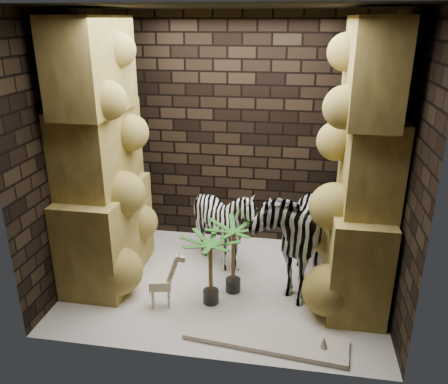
% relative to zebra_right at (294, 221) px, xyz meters
% --- Properties ---
extents(floor, '(3.50, 3.50, 0.00)m').
position_rel_zebra_right_xyz_m(floor, '(-0.75, -0.23, -0.76)').
color(floor, beige).
rests_on(floor, ground).
extents(ceiling, '(3.50, 3.50, 0.00)m').
position_rel_zebra_right_xyz_m(ceiling, '(-0.75, -0.23, 2.24)').
color(ceiling, black).
rests_on(ceiling, ground).
extents(wall_back, '(3.50, 0.00, 3.50)m').
position_rel_zebra_right_xyz_m(wall_back, '(-0.75, 1.02, 0.74)').
color(wall_back, black).
rests_on(wall_back, ground).
extents(wall_front, '(3.50, 0.00, 3.50)m').
position_rel_zebra_right_xyz_m(wall_front, '(-0.75, -1.48, 0.74)').
color(wall_front, black).
rests_on(wall_front, ground).
extents(wall_left, '(0.00, 3.00, 3.00)m').
position_rel_zebra_right_xyz_m(wall_left, '(-2.50, -0.23, 0.74)').
color(wall_left, black).
rests_on(wall_left, ground).
extents(wall_right, '(0.00, 3.00, 3.00)m').
position_rel_zebra_right_xyz_m(wall_right, '(1.00, -0.23, 0.74)').
color(wall_right, black).
rests_on(wall_right, ground).
extents(rock_pillar_left, '(0.68, 1.30, 3.00)m').
position_rel_zebra_right_xyz_m(rock_pillar_left, '(-2.15, -0.23, 0.74)').
color(rock_pillar_left, gold).
rests_on(rock_pillar_left, floor).
extents(rock_pillar_right, '(0.58, 1.25, 3.00)m').
position_rel_zebra_right_xyz_m(rock_pillar_right, '(0.67, -0.23, 0.74)').
color(rock_pillar_right, gold).
rests_on(rock_pillar_right, floor).
extents(zebra_right, '(0.87, 1.37, 1.51)m').
position_rel_zebra_right_xyz_m(zebra_right, '(0.00, 0.00, 0.00)').
color(zebra_right, white).
rests_on(zebra_right, floor).
extents(zebra_left, '(0.93, 1.14, 1.00)m').
position_rel_zebra_right_xyz_m(zebra_left, '(-0.83, 0.20, -0.26)').
color(zebra_left, white).
rests_on(zebra_left, floor).
extents(giraffe_toy, '(0.35, 0.18, 0.66)m').
position_rel_zebra_right_xyz_m(giraffe_toy, '(-1.35, -0.77, -0.43)').
color(giraffe_toy, beige).
rests_on(giraffe_toy, floor).
extents(palm_front, '(0.36, 0.36, 0.84)m').
position_rel_zebra_right_xyz_m(palm_front, '(-0.64, -0.35, -0.34)').
color(palm_front, '#1E6B17').
rests_on(palm_front, floor).
extents(palm_back, '(0.36, 0.36, 0.80)m').
position_rel_zebra_right_xyz_m(palm_back, '(-0.84, -0.61, -0.36)').
color(palm_back, '#1E6B17').
rests_on(palm_back, floor).
extents(surfboard, '(1.59, 0.55, 0.05)m').
position_rel_zebra_right_xyz_m(surfboard, '(-0.20, -1.15, -0.73)').
color(surfboard, beige).
rests_on(surfboard, floor).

